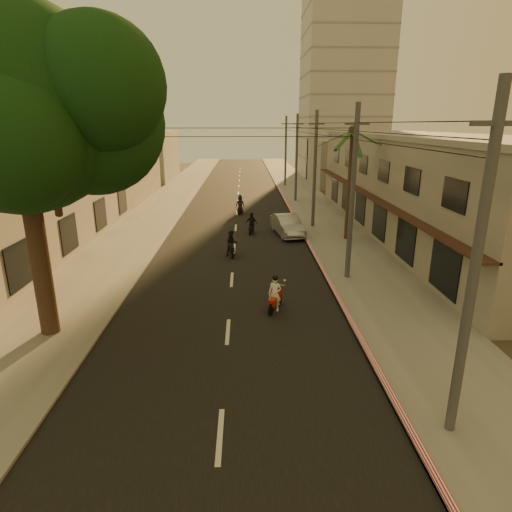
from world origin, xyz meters
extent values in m
plane|color=#383023|center=(0.00, 0.00, 0.00)|extent=(160.00, 160.00, 0.00)
cube|color=black|center=(0.00, 20.00, 0.01)|extent=(10.00, 140.00, 0.02)
cube|color=slate|center=(7.50, 20.00, 0.06)|extent=(5.00, 140.00, 0.12)
cube|color=slate|center=(-7.50, 20.00, 0.06)|extent=(5.00, 140.00, 0.12)
cube|color=#B11223|center=(5.10, 15.00, 0.10)|extent=(0.20, 60.00, 0.20)
cube|color=gray|center=(14.00, 18.00, 3.50)|extent=(8.00, 34.00, 7.00)
cube|color=gray|center=(14.00, 18.00, 7.15)|extent=(8.20, 34.20, 0.30)
cube|color=#3A1F17|center=(9.70, 18.00, 3.10)|extent=(0.80, 34.00, 0.12)
cube|color=gray|center=(-14.00, 14.00, 2.50)|extent=(8.00, 24.00, 5.00)
cube|color=gray|center=(-14.00, 14.00, 5.10)|extent=(8.20, 24.20, 0.20)
cube|color=#B7B5B2|center=(16.00, 56.00, 14.00)|extent=(12.00, 12.00, 28.00)
cylinder|color=black|center=(-7.00, 2.00, 3.00)|extent=(0.70, 0.70, 6.00)
cylinder|color=black|center=(-6.20, 2.40, 6.00)|extent=(1.22, 2.17, 3.04)
cylinder|color=black|center=(-7.60, 1.70, 6.20)|extent=(1.31, 1.49, 2.73)
sphere|color=black|center=(-7.00, 2.00, 8.50)|extent=(7.20, 7.20, 7.20)
sphere|color=black|center=(-4.80, 3.00, 8.00)|extent=(5.20, 5.20, 5.20)
sphere|color=black|center=(-6.40, 0.20, 7.60)|extent=(4.60, 4.60, 4.60)
sphere|color=black|center=(-4.00, 1.50, 9.20)|extent=(4.40, 4.40, 4.40)
sphere|color=black|center=(-5.80, 4.40, 9.60)|extent=(4.40, 4.40, 4.40)
cylinder|color=black|center=(8.00, 16.00, 3.80)|extent=(0.32, 0.32, 7.60)
sphere|color=black|center=(8.00, 16.00, 7.60)|extent=(0.60, 0.60, 0.60)
cylinder|color=#38383A|center=(6.20, -4.00, 4.50)|extent=(0.26, 0.26, 9.00)
cube|color=#38383A|center=(6.20, -4.00, 8.00)|extent=(1.20, 0.12, 0.12)
cylinder|color=#38383A|center=(6.20, 8.00, 4.50)|extent=(0.26, 0.26, 9.00)
cube|color=#38383A|center=(6.20, 8.00, 8.00)|extent=(1.20, 0.12, 0.12)
cylinder|color=#38383A|center=(6.20, 20.00, 4.50)|extent=(0.26, 0.26, 9.00)
cube|color=#38383A|center=(6.20, 20.00, 8.00)|extent=(1.20, 0.12, 0.12)
cylinder|color=#38383A|center=(6.20, 32.00, 4.50)|extent=(0.26, 0.26, 9.00)
cube|color=#38383A|center=(6.20, 32.00, 8.00)|extent=(1.20, 0.12, 0.12)
cylinder|color=#38383A|center=(6.20, 44.00, 4.50)|extent=(0.26, 0.26, 9.00)
cube|color=#38383A|center=(6.20, 44.00, 8.00)|extent=(1.20, 0.12, 0.12)
cube|color=gray|center=(14.00, 45.00, 3.00)|extent=(8.00, 14.00, 6.00)
cube|color=gray|center=(-14.00, 34.00, 2.20)|extent=(8.00, 14.00, 4.40)
cube|color=gray|center=(-14.00, 52.00, 3.50)|extent=(8.00, 14.00, 7.00)
cylinder|color=black|center=(2.28, 4.63, 0.27)|extent=(0.29, 0.54, 0.54)
cylinder|color=black|center=(1.82, 3.52, 0.27)|extent=(0.29, 0.54, 0.54)
cube|color=#A7190C|center=(2.02, 4.01, 0.53)|extent=(0.65, 1.08, 0.29)
cube|color=#A7190C|center=(2.20, 4.45, 0.68)|extent=(0.30, 0.20, 0.58)
cylinder|color=silver|center=(2.25, 4.56, 1.01)|extent=(0.51, 0.24, 0.04)
imported|color=silver|center=(2.02, 4.01, 0.81)|extent=(0.86, 0.80, 1.62)
sphere|color=black|center=(2.02, 4.01, 1.57)|extent=(0.29, 0.29, 0.29)
sphere|color=silver|center=(1.99, 4.64, 1.25)|extent=(0.12, 0.12, 0.12)
sphere|color=silver|center=(2.49, 4.44, 1.25)|extent=(0.12, 0.12, 0.12)
cylinder|color=black|center=(-0.19, 12.99, 0.27)|extent=(0.16, 0.55, 0.54)
cylinder|color=black|center=(-0.05, 11.78, 0.27)|extent=(0.16, 0.55, 0.54)
cube|color=black|center=(-0.11, 12.31, 0.53)|extent=(0.39, 1.09, 0.29)
cube|color=black|center=(-0.17, 12.80, 0.68)|extent=(0.30, 0.13, 0.58)
cylinder|color=silver|center=(-0.18, 12.91, 1.02)|extent=(0.54, 0.10, 0.04)
imported|color=black|center=(-0.11, 12.31, 0.82)|extent=(0.93, 0.80, 1.63)
sphere|color=black|center=(-0.11, 12.31, 1.58)|extent=(0.29, 0.29, 0.29)
cylinder|color=black|center=(1.35, 18.73, 0.26)|extent=(0.19, 0.53, 0.53)
cylinder|color=black|center=(1.13, 17.57, 0.26)|extent=(0.19, 0.53, 0.53)
cube|color=black|center=(1.23, 18.08, 0.52)|extent=(0.45, 1.06, 0.28)
cube|color=black|center=(1.32, 18.54, 0.66)|extent=(0.29, 0.14, 0.56)
cylinder|color=silver|center=(1.34, 18.65, 0.98)|extent=(0.51, 0.14, 0.04)
imported|color=black|center=(1.23, 18.08, 0.79)|extent=(1.06, 0.72, 1.58)
sphere|color=black|center=(1.23, 18.08, 1.53)|extent=(0.28, 0.28, 0.28)
cylinder|color=black|center=(0.36, 26.28, 0.28)|extent=(0.13, 0.56, 0.56)
cylinder|color=black|center=(0.28, 25.04, 0.28)|extent=(0.13, 0.56, 0.56)
cube|color=black|center=(0.32, 25.58, 0.55)|extent=(0.35, 1.11, 0.30)
cube|color=black|center=(0.35, 26.08, 0.70)|extent=(0.30, 0.12, 0.60)
cylinder|color=silver|center=(0.36, 26.20, 1.05)|extent=(0.55, 0.07, 0.04)
imported|color=black|center=(0.32, 25.58, 0.84)|extent=(0.88, 0.63, 1.68)
sphere|color=black|center=(0.32, 25.58, 1.63)|extent=(0.30, 0.30, 0.30)
imported|color=#9C9EA4|center=(3.91, 17.54, 0.76)|extent=(3.21, 5.17, 1.52)
camera|label=1|loc=(0.70, -13.51, 7.99)|focal=30.00mm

